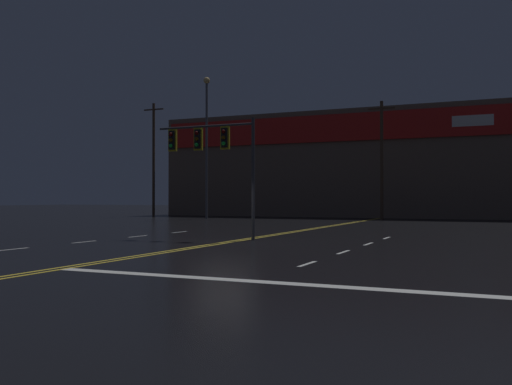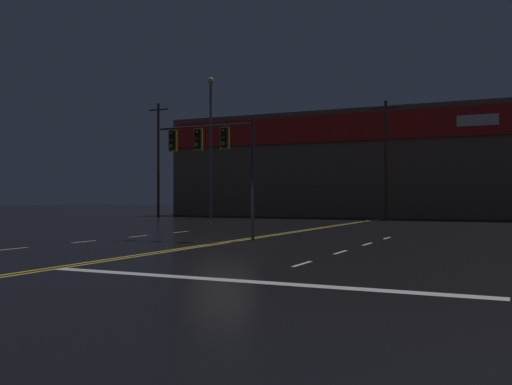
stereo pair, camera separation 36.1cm
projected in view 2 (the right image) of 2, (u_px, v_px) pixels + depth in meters
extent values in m
plane|color=black|center=(222.00, 243.00, 22.25)|extent=(200.00, 200.00, 0.00)
cube|color=gold|center=(219.00, 243.00, 22.31)|extent=(0.12, 60.00, 0.01)
cube|color=gold|center=(225.00, 243.00, 22.19)|extent=(0.12, 60.00, 0.01)
cube|color=silver|center=(12.00, 249.00, 19.57)|extent=(0.12, 1.40, 0.01)
cube|color=silver|center=(84.00, 242.00, 22.84)|extent=(0.12, 1.40, 0.01)
cube|color=silver|center=(138.00, 236.00, 26.10)|extent=(0.12, 1.40, 0.01)
cube|color=silver|center=(181.00, 232.00, 29.37)|extent=(0.12, 1.40, 0.01)
cube|color=silver|center=(302.00, 264.00, 15.13)|extent=(0.12, 1.40, 0.01)
cube|color=silver|center=(340.00, 252.00, 18.40)|extent=(0.12, 1.40, 0.01)
cube|color=silver|center=(367.00, 244.00, 21.67)|extent=(0.12, 1.40, 0.01)
cube|color=silver|center=(387.00, 238.00, 24.94)|extent=(0.12, 1.40, 0.01)
cube|color=silver|center=(245.00, 281.00, 11.97)|extent=(10.18, 0.40, 0.01)
cylinder|color=#38383D|center=(253.00, 179.00, 23.81)|extent=(0.14, 0.14, 5.12)
cylinder|color=#38383D|center=(205.00, 126.00, 24.79)|extent=(4.60, 0.10, 0.10)
cube|color=black|center=(225.00, 138.00, 24.37)|extent=(0.28, 0.24, 0.84)
cube|color=gold|center=(225.00, 138.00, 24.37)|extent=(0.42, 0.08, 0.99)
sphere|color=#500705|center=(223.00, 132.00, 24.23)|extent=(0.17, 0.17, 0.17)
sphere|color=#543707|center=(223.00, 138.00, 24.23)|extent=(0.17, 0.17, 0.17)
sphere|color=green|center=(223.00, 143.00, 24.23)|extent=(0.17, 0.17, 0.17)
cube|color=black|center=(198.00, 139.00, 24.92)|extent=(0.28, 0.24, 0.84)
cube|color=gold|center=(198.00, 139.00, 24.92)|extent=(0.42, 0.08, 0.99)
sphere|color=#500705|center=(196.00, 133.00, 24.78)|extent=(0.17, 0.17, 0.17)
sphere|color=#543707|center=(196.00, 139.00, 24.78)|extent=(0.17, 0.17, 0.17)
sphere|color=green|center=(196.00, 145.00, 24.78)|extent=(0.17, 0.17, 0.17)
cube|color=black|center=(173.00, 140.00, 25.47)|extent=(0.28, 0.24, 0.84)
cube|color=gold|center=(173.00, 140.00, 25.47)|extent=(0.42, 0.08, 0.99)
sphere|color=#500705|center=(171.00, 134.00, 25.33)|extent=(0.17, 0.17, 0.17)
sphere|color=#543707|center=(171.00, 140.00, 25.33)|extent=(0.17, 0.17, 0.17)
sphere|color=green|center=(171.00, 146.00, 25.33)|extent=(0.17, 0.17, 0.17)
cylinder|color=#59595E|center=(211.00, 150.00, 48.75)|extent=(0.20, 0.20, 11.67)
sphere|color=#F9D17A|center=(211.00, 81.00, 48.81)|extent=(0.56, 0.56, 0.56)
cube|color=brown|center=(396.00, 165.00, 53.92)|extent=(43.25, 10.00, 9.78)
cube|color=red|center=(384.00, 125.00, 49.32)|extent=(42.38, 0.20, 2.44)
cube|color=white|center=(478.00, 120.00, 46.11)|extent=(3.20, 0.16, 0.90)
cylinder|color=#4C3828|center=(158.00, 160.00, 55.66)|extent=(0.26, 0.26, 11.01)
cube|color=#4C3828|center=(158.00, 110.00, 55.71)|extent=(2.20, 0.12, 0.12)
cylinder|color=#4C3828|center=(386.00, 160.00, 46.37)|extent=(0.26, 0.26, 9.69)
cube|color=#4C3828|center=(386.00, 108.00, 46.41)|extent=(2.20, 0.12, 0.12)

